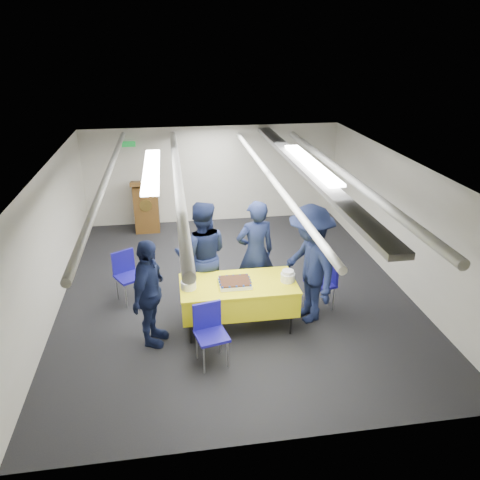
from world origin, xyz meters
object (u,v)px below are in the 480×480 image
(serving_table, at_px, (238,295))
(sailor_b, at_px, (202,255))
(chair_left, at_px, (127,271))
(sailor_d, at_px, (309,264))
(chair_right, at_px, (325,278))
(sailor_c, at_px, (149,294))
(sheet_cake, at_px, (235,283))
(chair_near, at_px, (210,328))
(podium, at_px, (146,206))
(sailor_a, at_px, (255,253))

(serving_table, bearing_deg, sailor_b, 123.61)
(chair_left, distance_m, sailor_b, 1.38)
(chair_left, bearing_deg, sailor_d, -20.24)
(chair_right, xyz_separation_m, sailor_d, (-0.38, -0.29, 0.43))
(sailor_c, bearing_deg, chair_right, -58.58)
(chair_right, height_order, sailor_d, sailor_d)
(sheet_cake, xyz_separation_m, chair_left, (-1.69, 1.19, -0.28))
(chair_right, height_order, chair_left, same)
(sheet_cake, distance_m, chair_right, 1.64)
(sheet_cake, height_order, chair_near, chair_near)
(serving_table, height_order, podium, podium)
(podium, relative_size, chair_left, 1.44)
(sheet_cake, distance_m, sailor_d, 1.20)
(sheet_cake, height_order, sailor_b, sailor_b)
(sailor_d, bearing_deg, serving_table, -99.35)
(chair_left, relative_size, sailor_d, 0.45)
(sailor_d, bearing_deg, chair_near, -76.35)
(sailor_a, bearing_deg, podium, -71.48)
(sailor_a, xyz_separation_m, sailor_d, (0.73, -0.66, 0.05))
(podium, height_order, sailor_c, sailor_c)
(sheet_cake, height_order, sailor_c, sailor_c)
(sheet_cake, xyz_separation_m, sailor_c, (-1.26, -0.17, 0.01))
(podium, xyz_separation_m, sailor_a, (1.90, -3.48, 0.29))
(serving_table, height_order, sailor_a, sailor_a)
(sailor_a, bearing_deg, sailor_c, 18.74)
(chair_left, relative_size, sailor_b, 0.47)
(chair_left, relative_size, sailor_c, 0.53)
(chair_near, relative_size, sailor_c, 0.53)
(sailor_c, bearing_deg, chair_left, 37.54)
(podium, bearing_deg, sailor_c, -87.62)
(serving_table, distance_m, chair_right, 1.55)
(sailor_c, bearing_deg, podium, 22.18)
(chair_near, bearing_deg, sailor_c, 146.23)
(chair_near, height_order, chair_left, same)
(sailor_b, bearing_deg, podium, -69.58)
(chair_near, bearing_deg, sailor_b, 89.04)
(chair_right, distance_m, sailor_a, 1.23)
(sheet_cake, relative_size, chair_left, 0.56)
(sheet_cake, height_order, podium, podium)
(sailor_d, bearing_deg, sailor_c, -96.44)
(sailor_a, bearing_deg, chair_right, 151.54)
(sailor_c, height_order, sailor_d, sailor_d)
(chair_near, bearing_deg, chair_left, 123.23)
(podium, bearing_deg, sailor_d, -57.55)
(chair_near, xyz_separation_m, chair_right, (2.02, 1.12, 0.00))
(chair_right, bearing_deg, serving_table, -166.32)
(serving_table, xyz_separation_m, sailor_a, (0.40, 0.73, 0.35))
(chair_right, bearing_deg, chair_near, -150.94)
(sailor_a, distance_m, sailor_b, 0.89)
(sheet_cake, distance_m, sailor_a, 0.91)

